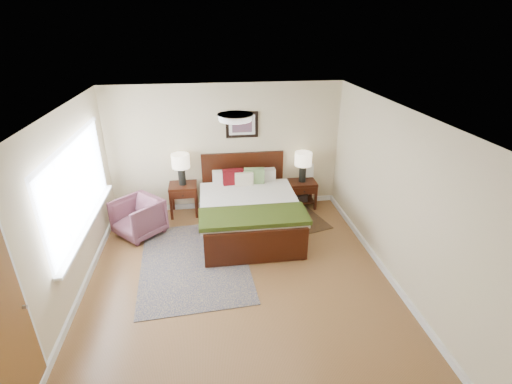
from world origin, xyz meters
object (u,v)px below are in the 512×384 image
(rug_persian, at_px, (195,262))
(nightstand_right, at_px, (302,191))
(armchair, at_px, (138,217))
(bed, at_px, (249,204))
(nightstand_left, at_px, (183,191))
(lamp_left, at_px, (181,164))
(lamp_right, at_px, (303,162))

(rug_persian, bearing_deg, nightstand_right, 34.10)
(armchair, xyz_separation_m, rug_persian, (0.98, -1.00, -0.34))
(bed, bearing_deg, armchair, 176.44)
(nightstand_left, bearing_deg, bed, -33.65)
(nightstand_right, height_order, lamp_left, lamp_left)
(lamp_right, bearing_deg, bed, -145.50)
(nightstand_left, xyz_separation_m, lamp_right, (2.38, 0.02, 0.48))
(bed, relative_size, lamp_left, 3.48)
(lamp_left, xyz_separation_m, lamp_right, (2.38, 0.00, -0.07))
(lamp_right, distance_m, armchair, 3.29)
(armchair, height_order, rug_persian, armchair)
(lamp_left, relative_size, armchair, 0.81)
(nightstand_left, relative_size, armchair, 0.85)
(lamp_left, distance_m, armchair, 1.27)
(nightstand_left, distance_m, lamp_left, 0.55)
(nightstand_right, distance_m, lamp_right, 0.64)
(nightstand_left, relative_size, rug_persian, 0.27)
(nightstand_right, xyz_separation_m, lamp_right, (0.00, 0.01, 0.64))
(nightstand_right, relative_size, rug_persian, 0.24)
(nightstand_left, height_order, lamp_left, lamp_left)
(rug_persian, bearing_deg, lamp_left, 93.34)
(bed, bearing_deg, rug_persian, -138.24)
(nightstand_right, bearing_deg, lamp_left, 179.71)
(bed, distance_m, armchair, 1.98)
(nightstand_left, distance_m, rug_persian, 1.76)
(lamp_left, bearing_deg, bed, -34.36)
(lamp_left, bearing_deg, nightstand_left, -90.00)
(bed, xyz_separation_m, nightstand_left, (-1.19, 0.79, -0.02))
(nightstand_right, distance_m, armchair, 3.23)
(nightstand_left, bearing_deg, nightstand_right, 0.23)
(bed, height_order, nightstand_right, bed)
(bed, xyz_separation_m, lamp_right, (1.19, 0.82, 0.46))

